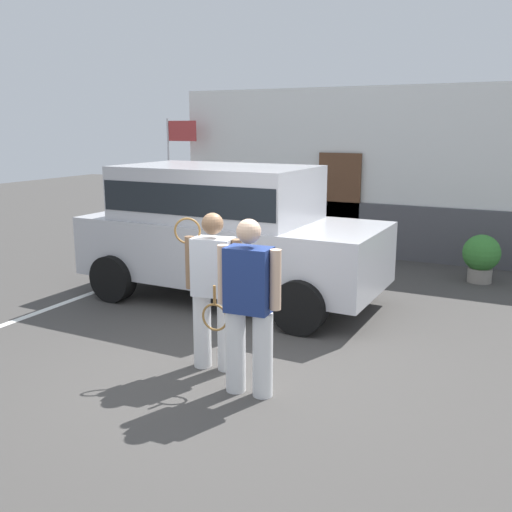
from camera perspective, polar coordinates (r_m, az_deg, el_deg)
name	(u,v)px	position (r m, az deg, el deg)	size (l,w,h in m)	color
ground_plane	(222,373)	(6.39, -3.45, -11.54)	(40.00, 40.00, 0.00)	#423F3D
parking_stripe_0	(82,297)	(9.49, -16.93, -3.88)	(0.12, 4.40, 0.01)	silver
house_frontage	(382,178)	(12.01, 12.44, 7.57)	(9.07, 0.40, 3.41)	white
parked_suv	(225,226)	(8.79, -3.08, 3.03)	(4.62, 2.21, 2.05)	#B7B7BC
tennis_player_man	(213,289)	(6.23, -4.27, -3.28)	(0.78, 0.33, 1.74)	white
tennis_player_woman	(248,306)	(5.62, -0.76, -4.97)	(0.92, 0.30, 1.78)	white
potted_plant_by_porch	(481,256)	(10.56, 21.48, 0.00)	(0.63, 0.63, 0.83)	gray
flag_pole	(176,157)	(13.47, -8.00, 9.77)	(0.80, 0.05, 2.81)	silver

